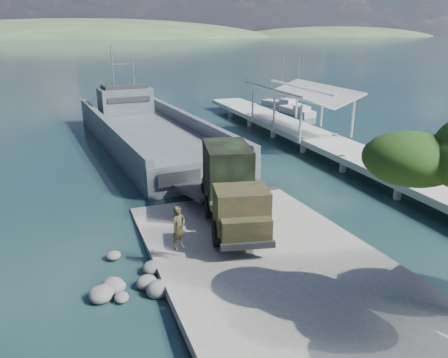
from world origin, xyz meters
TOP-DOWN VIEW (x-y plane):
  - ground at (0.00, 0.00)m, footprint 1400.00×1400.00m
  - boat_ramp at (0.00, -1.00)m, footprint 10.00×18.00m
  - shoreline_rocks at (-6.20, 0.50)m, footprint 3.20×5.60m
  - distant_headlands at (50.00, 560.00)m, footprint 1000.00×240.00m
  - pier at (13.00, 18.77)m, footprint 6.40×44.00m
  - landing_craft at (-0.86, 22.93)m, footprint 10.64×32.61m
  - military_truck at (-0.16, 3.61)m, footprint 4.07×8.53m
  - soldier at (-3.80, 0.70)m, footprint 0.89×0.79m
  - sailboat_near at (19.83, 32.17)m, footprint 2.24×6.10m
  - sailboat_far at (20.54, 37.85)m, footprint 3.79×6.19m

SIDE VIEW (x-z plane):
  - ground at x=0.00m, z-range 0.00..0.00m
  - shoreline_rocks at x=-6.20m, z-range -0.45..0.45m
  - distant_headlands at x=50.00m, z-range -24.00..24.00m
  - boat_ramp at x=0.00m, z-range 0.00..0.50m
  - sailboat_far at x=20.54m, z-range -3.25..4.02m
  - sailboat_near at x=19.83m, z-range -3.25..4.03m
  - landing_craft at x=-0.86m, z-range -3.99..5.55m
  - soldier at x=-3.80m, z-range 0.50..2.53m
  - pier at x=13.00m, z-range -1.45..4.65m
  - military_truck at x=-0.16m, z-range 0.49..4.30m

